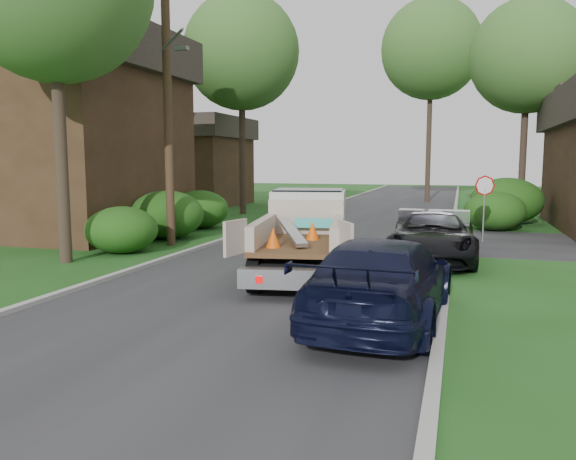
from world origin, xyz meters
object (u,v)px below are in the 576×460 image
Objects in this scene: house_left_far at (188,160)px; tree_left_back at (96,45)px; stop_sign at (484,194)px; navy_suv at (382,280)px; house_left_near at (53,130)px; flatbed_truck at (305,228)px; tree_left_far at (241,52)px; tree_right_far at (528,56)px; black_pickup at (433,236)px; utility_pole at (168,98)px; tree_center_far at (431,49)px.

tree_left_back reaches higher than house_left_far.
navy_suv is (-2.18, -11.50, -0.98)m from stop_sign.
house_left_near is 1.60× the size of flatbed_truck.
house_left_far is 9.81m from tree_left_far.
house_left_near is 0.85× the size of tree_right_far.
tree_left_far reaches higher than house_left_near.
utility_pole is at bearing 175.14° from black_pickup.
house_left_far is at bearing 114.69° from flatbed_truck.
house_left_far is at bearing -52.99° from navy_suv.
stop_sign is 0.17× the size of tree_center_far.
stop_sign is at bearing -81.34° from tree_center_far.
house_left_far is at bearing 145.19° from stop_sign.
black_pickup is (17.10, -17.50, -2.31)m from house_left_far.
tree_left_back is 24.43m from navy_suv.
navy_suv is at bearing -100.72° from stop_sign.
tree_center_far is 2.66× the size of navy_suv.
tree_left_far reaches higher than navy_suv.
house_left_near is (-17.20, -2.00, 2.50)m from stop_sign.
tree_left_far reaches higher than stop_sign.
house_left_near is 0.67× the size of tree_center_far.
tree_center_far is (15.50, 8.00, 7.93)m from house_left_far.
flatbed_truck is at bearing -62.61° from tree_left_far.
house_left_far is 1.38× the size of navy_suv.
tree_left_far is at bearing -58.63° from navy_suv.
house_left_near is 11.93m from tree_left_far.
tree_right_far reaches higher than house_left_near.
utility_pole is 7.69m from flatbed_truck.
navy_suv is (8.50, -7.48, -4.38)m from utility_pole.
tree_right_far is at bearing 18.03° from tree_left_back.
flatbed_truck is 5.17m from navy_suv.
stop_sign is 8.64m from flatbed_truck.
navy_suv is at bearing -68.28° from flatbed_truck.
navy_suv is (-4.48, -22.50, -7.68)m from tree_right_far.
navy_suv is (2.69, -4.39, -0.39)m from flatbed_truck.
navy_suv is (10.52, -19.50, -8.18)m from tree_left_far.
house_left_far is (-1.50, 15.00, -1.23)m from house_left_near.
flatbed_truck is at bearing -22.51° from house_left_near.
flatbed_truck is 1.14× the size of black_pickup.
stop_sign is 4.89m from black_pickup.
tree_left_far is 1.06× the size of tree_right_far.
tree_left_back is 2.25× the size of black_pickup.
house_left_near is 1.29× the size of house_left_far.
tree_right_far reaches higher than stop_sign.
tree_left_back is (-0.50, -9.00, 5.93)m from house_left_far.
tree_right_far is at bearing 11.31° from tree_left_far.
tree_left_far is 2.00× the size of flatbed_truck.
tree_right_far is at bearing 49.16° from utility_pole.
house_left_far is at bearing 95.71° from house_left_near.
house_left_near is 18.11m from navy_suv.
black_pickup is at bearing -109.57° from stop_sign.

